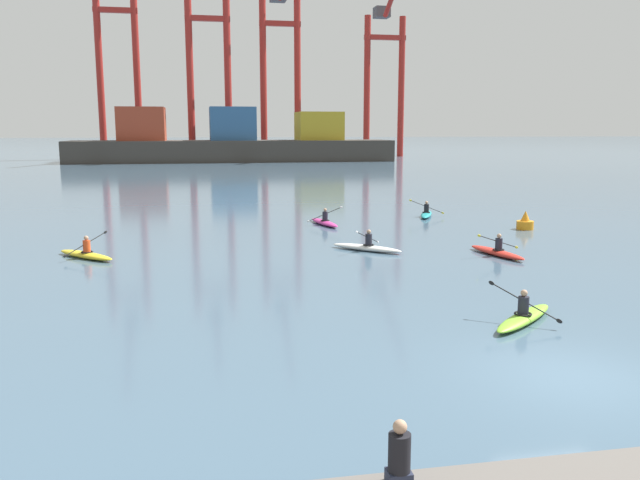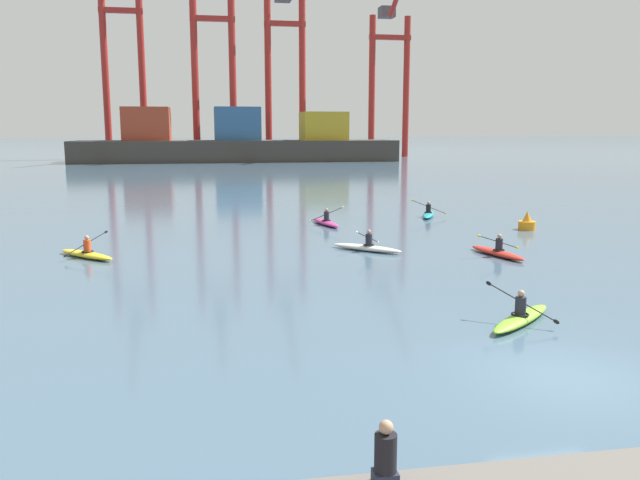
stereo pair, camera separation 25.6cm
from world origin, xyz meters
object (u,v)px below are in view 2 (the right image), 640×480
at_px(gantry_crane_west_mid, 213,51).
at_px(channel_buoy, 527,223).
at_px(kayak_white, 367,247).
at_px(kayak_yellow, 86,254).
at_px(gantry_crane_west, 122,44).
at_px(kayak_teal, 428,214).
at_px(kayak_red, 497,252).
at_px(container_barge, 236,143).
at_px(gantry_crane_east_mid, 285,53).
at_px(kayak_lime, 521,317).
at_px(seated_onlooker, 386,456).
at_px(gantry_crane_east, 391,60).
at_px(kayak_magenta, 326,222).

xyz_separation_m(gantry_crane_west_mid, channel_buoy, (14.65, -83.48, -17.93)).
bearing_deg(kayak_white, kayak_yellow, 177.17).
distance_m(gantry_crane_west, kayak_teal, 89.53).
height_order(gantry_crane_west_mid, kayak_yellow, gantry_crane_west_mid).
relative_size(gantry_crane_west, kayak_red, 11.59).
xyz_separation_m(container_barge, gantry_crane_west_mid, (-3.21, 7.27, 15.29)).
bearing_deg(container_barge, gantry_crane_east_mid, 49.35).
relative_size(gantry_crane_east_mid, kayak_red, 11.29).
bearing_deg(gantry_crane_west_mid, gantry_crane_west, 160.33).
height_order(container_barge, kayak_lime, container_barge).
bearing_deg(gantry_crane_west, kayak_yellow, -84.85).
distance_m(gantry_crane_west_mid, kayak_white, 89.87).
distance_m(gantry_crane_west, seated_onlooker, 115.63).
relative_size(gantry_crane_west_mid, seated_onlooker, 38.61).
xyz_separation_m(gantry_crane_east, kayak_red, (-23.10, -95.86, -17.88)).
bearing_deg(seated_onlooker, kayak_teal, 69.38).
xyz_separation_m(container_barge, kayak_magenta, (1.20, -72.65, -2.83)).
distance_m(gantry_crane_east, kayak_teal, 88.10).
distance_m(gantry_crane_west, channel_buoy, 96.00).
height_order(kayak_teal, kayak_white, kayak_teal).
height_order(kayak_lime, seated_onlooker, seated_onlooker).
distance_m(kayak_teal, seated_onlooker, 31.96).
bearing_deg(gantry_crane_east, kayak_teal, -104.61).
relative_size(gantry_crane_east, kayak_white, 12.64).
height_order(gantry_crane_east, channel_buoy, gantry_crane_east).
height_order(channel_buoy, kayak_magenta, kayak_magenta).
bearing_deg(gantry_crane_west_mid, kayak_yellow, -94.69).
bearing_deg(kayak_yellow, kayak_magenta, 32.55).
bearing_deg(kayak_teal, kayak_magenta, -161.16).
relative_size(gantry_crane_west, gantry_crane_east, 1.09).
distance_m(kayak_yellow, seated_onlooker, 21.43).
xyz_separation_m(gantry_crane_west, gantry_crane_east_mid, (28.38, -1.61, -1.02)).
bearing_deg(kayak_lime, kayak_red, 68.38).
bearing_deg(gantry_crane_east, kayak_lime, -104.28).
bearing_deg(kayak_red, seated_onlooker, -119.50).
xyz_separation_m(container_barge, gantry_crane_west, (-18.75, 12.82, 16.78)).
relative_size(container_barge, kayak_red, 15.12).
distance_m(kayak_white, kayak_red, 5.56).
bearing_deg(kayak_white, kayak_lime, -82.11).
relative_size(kayak_red, kayak_yellow, 1.20).
bearing_deg(kayak_yellow, seated_onlooker, -70.47).
bearing_deg(gantry_crane_west, channel_buoy, -71.27).
xyz_separation_m(gantry_crane_west_mid, kayak_white, (4.75, -87.90, -18.12)).
bearing_deg(kayak_white, gantry_crane_west_mid, 93.09).
relative_size(kayak_lime, kayak_yellow, 1.04).
distance_m(container_barge, gantry_crane_west, 28.24).
xyz_separation_m(gantry_crane_east_mid, channel_buoy, (1.82, -87.43, -18.41)).
relative_size(container_barge, gantry_crane_west_mid, 1.51).
bearing_deg(kayak_white, container_barge, 91.09).
height_order(gantry_crane_east_mid, kayak_yellow, gantry_crane_east_mid).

